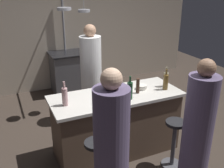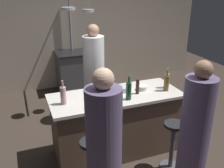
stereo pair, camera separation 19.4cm
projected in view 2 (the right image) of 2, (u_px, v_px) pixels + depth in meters
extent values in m
plane|color=#382D26|center=(116.00, 150.00, 3.84)|extent=(9.00, 9.00, 0.00)
cube|color=#BCAD99|center=(69.00, 30.00, 5.83)|extent=(6.40, 0.16, 2.60)
cube|color=brown|center=(116.00, 125.00, 3.68)|extent=(1.72, 0.66, 0.86)
cube|color=beige|center=(116.00, 96.00, 3.51)|extent=(1.80, 0.72, 0.04)
cube|color=#47474C|center=(75.00, 72.00, 5.80)|extent=(0.76, 0.60, 0.86)
cube|color=black|center=(74.00, 53.00, 5.64)|extent=(0.80, 0.64, 0.03)
cylinder|color=white|center=(94.00, 79.00, 4.48)|extent=(0.36, 0.36, 1.50)
sphere|color=tan|center=(93.00, 30.00, 4.17)|extent=(0.20, 0.20, 0.20)
cylinder|color=#4C4C51|center=(92.00, 167.00, 3.00)|extent=(0.06, 0.06, 0.62)
cylinder|color=black|center=(91.00, 143.00, 2.87)|extent=(0.26, 0.26, 0.04)
cylinder|color=#594C6B|center=(104.00, 157.00, 2.54)|extent=(0.35, 0.35, 1.46)
sphere|color=#D8AD8C|center=(103.00, 79.00, 2.24)|extent=(0.20, 0.20, 0.20)
cylinder|color=#4C4C51|center=(170.00, 167.00, 3.47)|extent=(0.28, 0.28, 0.02)
cylinder|color=#4C4C51|center=(172.00, 147.00, 3.36)|extent=(0.06, 0.06, 0.62)
cylinder|color=black|center=(174.00, 125.00, 3.23)|extent=(0.26, 0.26, 0.04)
cylinder|color=#594C6B|center=(194.00, 137.00, 2.89)|extent=(0.34, 0.34, 1.42)
sphere|color=#8C664C|center=(204.00, 70.00, 2.60)|extent=(0.19, 0.19, 0.19)
cylinder|color=gray|center=(71.00, 41.00, 5.78)|extent=(0.04, 0.04, 2.15)
cylinder|color=gray|center=(68.00, 9.00, 4.21)|extent=(0.23, 0.23, 0.04)
cylinder|color=gray|center=(67.00, 1.00, 4.20)|extent=(0.01, 0.01, 0.23)
cylinder|color=gray|center=(88.00, 11.00, 4.39)|extent=(0.20, 0.20, 0.04)
cylinder|color=gray|center=(88.00, 2.00, 4.33)|extent=(0.01, 0.01, 0.29)
cylinder|color=#382319|center=(138.00, 86.00, 3.50)|extent=(0.05, 0.05, 0.21)
cylinder|color=gray|center=(167.00, 81.00, 3.70)|extent=(0.07, 0.07, 0.21)
cylinder|color=gray|center=(168.00, 71.00, 3.65)|extent=(0.03, 0.03, 0.08)
cylinder|color=#B78C8E|center=(63.00, 96.00, 3.20)|extent=(0.07, 0.07, 0.23)
cylinder|color=#B78C8E|center=(62.00, 84.00, 3.14)|extent=(0.03, 0.03, 0.08)
cylinder|color=#193D23|center=(129.00, 91.00, 3.32)|extent=(0.07, 0.07, 0.23)
cylinder|color=#193D23|center=(129.00, 80.00, 3.27)|extent=(0.03, 0.03, 0.08)
cylinder|color=brown|center=(166.00, 83.00, 3.60)|extent=(0.07, 0.07, 0.22)
cylinder|color=brown|center=(167.00, 73.00, 3.54)|extent=(0.03, 0.03, 0.08)
cylinder|color=silver|center=(116.00, 103.00, 3.26)|extent=(0.06, 0.06, 0.01)
cylinder|color=silver|center=(116.00, 100.00, 3.24)|extent=(0.01, 0.01, 0.07)
cone|color=silver|center=(116.00, 95.00, 3.22)|extent=(0.07, 0.07, 0.06)
cylinder|color=silver|center=(105.00, 98.00, 3.41)|extent=(0.06, 0.06, 0.01)
cylinder|color=silver|center=(105.00, 95.00, 3.39)|extent=(0.01, 0.01, 0.07)
cone|color=silver|center=(105.00, 90.00, 3.37)|extent=(0.07, 0.07, 0.06)
cylinder|color=silver|center=(142.00, 88.00, 3.65)|extent=(0.15, 0.15, 0.06)
cylinder|color=#B7B7BC|center=(122.00, 88.00, 3.62)|extent=(0.21, 0.21, 0.07)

